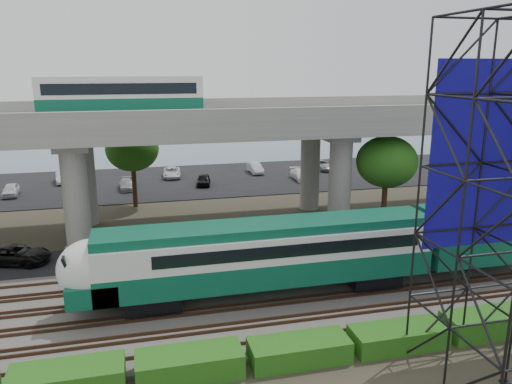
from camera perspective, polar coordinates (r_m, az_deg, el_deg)
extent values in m
plane|color=#474233|center=(27.55, -0.05, -14.23)|extent=(140.00, 140.00, 0.00)
cube|color=slate|center=(29.23, -1.01, -12.24)|extent=(90.00, 12.00, 0.20)
cube|color=black|center=(36.91, -3.95, -6.58)|extent=(90.00, 5.00, 0.08)
cube|color=black|center=(59.28, -7.89, 1.32)|extent=(90.00, 18.00, 0.08)
cube|color=#475F76|center=(80.81, -9.56, 4.68)|extent=(140.00, 40.00, 0.03)
cube|color=#472D1E|center=(25.12, 1.49, -16.53)|extent=(90.00, 0.08, 0.16)
cube|color=#472D1E|center=(26.33, 0.63, -14.98)|extent=(90.00, 0.08, 0.16)
cube|color=#472D1E|center=(26.80, 0.33, -14.41)|extent=(90.00, 0.08, 0.16)
cube|color=#472D1E|center=(28.04, -0.41, -13.04)|extent=(90.00, 0.08, 0.16)
cube|color=#472D1E|center=(28.53, -0.68, -12.54)|extent=(90.00, 0.08, 0.16)
cube|color=#472D1E|center=(29.79, -1.32, -11.33)|extent=(90.00, 0.08, 0.16)
cube|color=#472D1E|center=(30.28, -1.55, -10.89)|extent=(90.00, 0.08, 0.16)
cube|color=#472D1E|center=(31.56, -2.12, -9.81)|extent=(90.00, 0.08, 0.16)
cube|color=#472D1E|center=(32.07, -2.33, -9.41)|extent=(90.00, 0.08, 0.16)
cube|color=#472D1E|center=(33.37, -2.83, -8.44)|extent=(90.00, 0.08, 0.16)
cube|color=black|center=(28.35, -11.72, -11.84)|extent=(3.00, 2.20, 0.90)
cube|color=black|center=(31.38, 13.04, -9.28)|extent=(3.00, 2.20, 0.90)
cube|color=#0B513A|center=(28.72, 1.37, -8.66)|extent=(19.00, 3.00, 1.40)
cube|color=silver|center=(28.19, 1.39, -5.94)|extent=(19.00, 3.00, 1.50)
cube|color=#0B513A|center=(27.86, 1.40, -4.01)|extent=(19.00, 2.60, 0.50)
cube|color=black|center=(28.44, 3.34, -5.67)|extent=(15.00, 3.06, 0.70)
ellipsoid|color=silver|center=(27.63, -18.22, -8.34)|extent=(3.60, 3.00, 3.20)
cube|color=#0B513A|center=(28.04, -18.05, -10.32)|extent=(2.60, 3.00, 1.10)
cube|color=black|center=(27.58, -20.59, -7.47)|extent=(0.48, 2.00, 1.09)
cube|color=#0B513A|center=(34.57, 24.46, -4.21)|extent=(8.00, 3.00, 3.40)
cube|color=#9E9B93|center=(40.21, -5.53, 7.69)|extent=(80.00, 12.00, 1.20)
cube|color=#9E9B93|center=(34.44, -4.16, 8.56)|extent=(80.00, 0.50, 1.10)
cube|color=#9E9B93|center=(45.77, -6.64, 9.89)|extent=(80.00, 0.50, 1.10)
cylinder|color=#9E9B93|center=(37.41, -19.87, -0.77)|extent=(1.80, 1.80, 8.00)
cylinder|color=#9E9B93|center=(44.19, -19.00, 1.51)|extent=(1.80, 1.80, 8.00)
cube|color=#9E9B93|center=(40.13, -19.84, 5.61)|extent=(2.40, 9.00, 0.60)
cylinder|color=#9E9B93|center=(40.37, 9.56, 0.95)|extent=(1.80, 1.80, 8.00)
cylinder|color=#9E9B93|center=(46.73, 6.20, 2.87)|extent=(1.80, 1.80, 8.00)
cube|color=#9E9B93|center=(42.90, 7.92, 6.82)|extent=(2.40, 9.00, 0.60)
cylinder|color=#9E9B93|center=(55.45, 24.01, 3.51)|extent=(1.80, 1.80, 8.00)
cube|color=#9E9B93|center=(52.27, 26.74, 6.75)|extent=(2.40, 9.00, 0.60)
cube|color=black|center=(39.70, -14.95, 8.58)|extent=(12.00, 2.50, 0.70)
cube|color=#0B513A|center=(39.64, -15.03, 9.73)|extent=(12.00, 2.50, 0.90)
cube|color=silver|center=(39.58, -15.13, 11.31)|extent=(12.00, 2.50, 1.30)
cube|color=black|center=(39.57, -15.13, 11.38)|extent=(11.00, 2.56, 0.80)
cube|color=silver|center=(39.55, -15.21, 12.47)|extent=(12.00, 2.40, 0.30)
cube|color=#120C8E|center=(24.99, 27.11, 3.85)|extent=(8.10, 0.08, 8.25)
cube|color=#1B4F12|center=(23.18, -20.75, -19.52)|extent=(4.60, 1.80, 1.20)
cube|color=#1B4F12|center=(23.03, -7.61, -18.93)|extent=(4.60, 1.80, 1.15)
cube|color=#1B4F12|center=(23.97, 4.95, -17.58)|extent=(4.60, 1.80, 1.03)
cube|color=#1B4F12|center=(25.83, 15.93, -15.62)|extent=(4.60, 1.80, 1.01)
cube|color=#1B4F12|center=(28.43, 24.99, -13.44)|extent=(4.60, 1.80, 1.12)
cylinder|color=#382314|center=(42.47, 14.44, -0.87)|extent=(0.44, 0.44, 4.80)
ellipsoid|color=#1B4F12|center=(41.78, 14.71, 3.37)|extent=(4.94, 4.94, 4.18)
cylinder|color=#382314|center=(48.73, -13.74, 1.09)|extent=(0.44, 0.44, 4.80)
ellipsoid|color=#1B4F12|center=(48.13, -13.97, 4.80)|extent=(4.94, 4.94, 4.18)
imported|color=black|center=(37.70, -25.85, -6.46)|extent=(5.07, 3.29, 1.30)
imported|color=silver|center=(57.36, -26.23, 0.21)|extent=(1.75, 3.73, 1.23)
imported|color=silver|center=(61.38, -21.29, 1.54)|extent=(1.75, 3.83, 1.22)
imported|color=#919398|center=(55.96, -14.57, 0.84)|extent=(1.84, 3.89, 1.10)
imported|color=silver|center=(60.96, -9.59, 2.23)|extent=(2.32, 4.47, 1.20)
imported|color=black|center=(56.41, -6.02, 1.40)|extent=(2.06, 3.81, 1.23)
imported|color=#B8BAC1|center=(62.53, -0.08, 2.76)|extent=(1.49, 3.85, 1.25)
imported|color=white|center=(59.01, 5.13, 1.99)|extent=(1.71, 4.21, 1.22)
imported|color=#919398|center=(65.14, 7.48, 3.09)|extent=(2.99, 4.81, 1.24)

